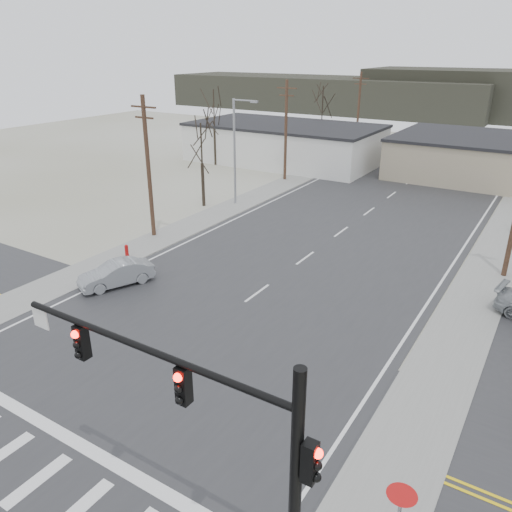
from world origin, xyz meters
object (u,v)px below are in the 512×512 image
(car_far_a, at_px, (494,169))
(car_far_b, at_px, (411,140))
(fire_hydrant, at_px, (127,250))
(sedan_crossing, at_px, (116,274))
(traffic_signal_mast, at_px, (223,434))

(car_far_a, relative_size, car_far_b, 1.21)
(fire_hydrant, relative_size, sedan_crossing, 0.20)
(fire_hydrant, distance_m, car_far_b, 51.18)
(traffic_signal_mast, xyz_separation_m, car_far_a, (-0.92, 51.21, -3.85))
(fire_hydrant, bearing_deg, car_far_b, 85.30)
(car_far_b, bearing_deg, car_far_a, -69.52)
(sedan_crossing, xyz_separation_m, car_far_b, (1.49, 54.44, 0.06))
(car_far_a, height_order, car_far_b, car_far_a)
(car_far_a, bearing_deg, car_far_b, -45.69)
(traffic_signal_mast, xyz_separation_m, car_far_b, (-13.90, 65.21, -3.87))
(traffic_signal_mast, relative_size, sedan_crossing, 2.09)
(traffic_signal_mast, relative_size, car_far_a, 1.66)
(traffic_signal_mast, height_order, fire_hydrant, traffic_signal_mast)
(fire_hydrant, bearing_deg, traffic_signal_mast, -38.13)
(traffic_signal_mast, height_order, car_far_a, traffic_signal_mast)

